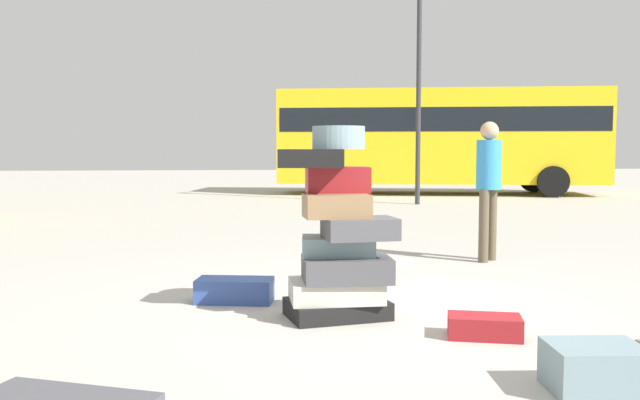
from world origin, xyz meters
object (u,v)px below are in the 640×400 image
at_px(suitcase_navy_upright_blue, 235,290).
at_px(person_bearded_onlooker, 489,178).
at_px(suitcase_cream_behind_tower, 379,274).
at_px(lamp_post, 419,19).
at_px(suitcase_maroon_right_side, 484,327).
at_px(suitcase_tower, 339,241).
at_px(parked_bus, 439,134).
at_px(suitcase_slate_foreground_far, 596,369).

distance_m(suitcase_navy_upright_blue, person_bearded_onlooker, 3.68).
relative_size(suitcase_cream_behind_tower, lamp_post, 0.11).
bearing_deg(suitcase_maroon_right_side, person_bearded_onlooker, 85.00).
bearing_deg(suitcase_tower, parked_bus, 70.81).
bearing_deg(suitcase_slate_foreground_far, parked_bus, 81.64).
xyz_separation_m(suitcase_navy_upright_blue, suitcase_cream_behind_tower, (1.41, 0.49, 0.03)).
height_order(suitcase_tower, lamp_post, lamp_post).
relative_size(suitcase_cream_behind_tower, parked_bus, 0.08).
height_order(suitcase_navy_upright_blue, suitcase_cream_behind_tower, suitcase_cream_behind_tower).
distance_m(suitcase_maroon_right_side, suitcase_cream_behind_tower, 1.87).
distance_m(suitcase_navy_upright_blue, suitcase_slate_foreground_far, 3.20).
bearing_deg(lamp_post, suitcase_maroon_right_side, -102.30).
relative_size(suitcase_tower, lamp_post, 0.22).
height_order(suitcase_slate_foreground_far, person_bearded_onlooker, person_bearded_onlooker).
bearing_deg(suitcase_slate_foreground_far, lamp_post, 84.79).
relative_size(suitcase_tower, parked_bus, 0.15).
height_order(suitcase_navy_upright_blue, suitcase_slate_foreground_far, suitcase_slate_foreground_far).
relative_size(person_bearded_onlooker, lamp_post, 0.24).
bearing_deg(suitcase_maroon_right_side, parked_bus, 90.56).
relative_size(suitcase_navy_upright_blue, suitcase_cream_behind_tower, 0.88).
bearing_deg(suitcase_navy_upright_blue, suitcase_maroon_right_side, -25.87).
distance_m(suitcase_tower, suitcase_cream_behind_tower, 1.38).
relative_size(suitcase_navy_upright_blue, person_bearded_onlooker, 0.40).
bearing_deg(suitcase_tower, suitcase_cream_behind_tower, 64.20).
distance_m(suitcase_maroon_right_side, lamp_post, 12.75).
height_order(suitcase_tower, suitcase_maroon_right_side, suitcase_tower).
relative_size(suitcase_slate_foreground_far, parked_bus, 0.05).
distance_m(suitcase_slate_foreground_far, lamp_post, 13.72).
bearing_deg(person_bearded_onlooker, suitcase_maroon_right_side, 25.06).
bearing_deg(parked_bus, lamp_post, -101.37).
height_order(suitcase_slate_foreground_far, parked_bus, parked_bus).
bearing_deg(parked_bus, suitcase_tower, -97.25).
relative_size(suitcase_tower, person_bearded_onlooker, 0.91).
height_order(suitcase_maroon_right_side, person_bearded_onlooker, person_bearded_onlooker).
relative_size(suitcase_maroon_right_side, suitcase_cream_behind_tower, 0.68).
bearing_deg(suitcase_cream_behind_tower, suitcase_tower, -110.01).
bearing_deg(suitcase_cream_behind_tower, suitcase_maroon_right_side, -71.60).
xyz_separation_m(suitcase_maroon_right_side, suitcase_slate_foreground_far, (0.23, -1.12, 0.05)).
height_order(suitcase_cream_behind_tower, person_bearded_onlooker, person_bearded_onlooker).
bearing_deg(lamp_post, suitcase_cream_behind_tower, -106.70).
bearing_deg(suitcase_maroon_right_side, suitcase_tower, 161.02).
relative_size(suitcase_cream_behind_tower, suitcase_slate_foreground_far, 1.47).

